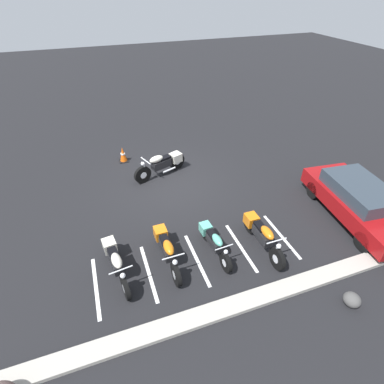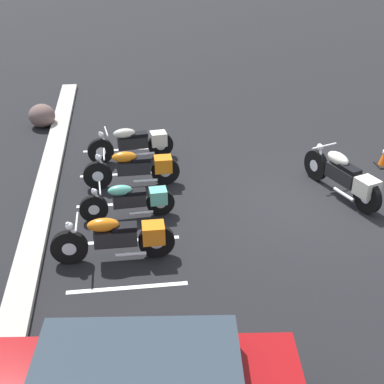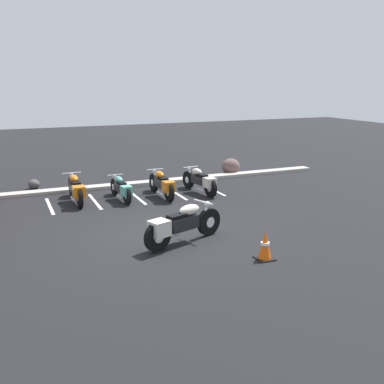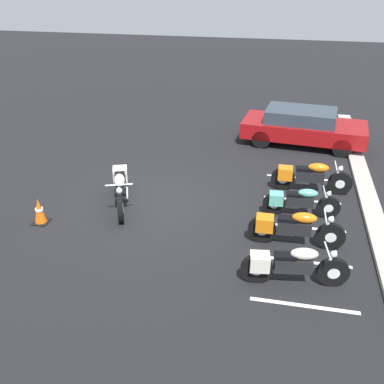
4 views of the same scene
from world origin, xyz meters
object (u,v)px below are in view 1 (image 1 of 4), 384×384
traffic_cone (123,155)px  parked_bike_1 (213,241)px  motorcycle_cream_featured (163,164)px  parked_bike_2 (166,248)px  parked_bike_0 (261,234)px  car_red (359,201)px  parked_bike_3 (116,261)px  landscape_rock_1 (352,300)px

traffic_cone → parked_bike_1: bearing=104.9°
motorcycle_cream_featured → parked_bike_2: motorcycle_cream_featured is taller
parked_bike_0 → parked_bike_1: parked_bike_0 is taller
motorcycle_cream_featured → traffic_cone: motorcycle_cream_featured is taller
parked_bike_1 → car_red: car_red is taller
parked_bike_3 → car_red: (-8.16, 0.33, 0.22)m
parked_bike_1 → car_red: bearing=84.6°
parked_bike_3 → traffic_cone: 6.33m
motorcycle_cream_featured → landscape_rock_1: 8.17m
parked_bike_0 → landscape_rock_1: size_ratio=5.16×
parked_bike_3 → parked_bike_2: bearing=81.7°
parked_bike_1 → landscape_rock_1: bearing=38.5°
parked_bike_1 → landscape_rock_1: 3.92m
parked_bike_3 → car_red: size_ratio=0.49×
parked_bike_2 → car_red: size_ratio=0.50×
parked_bike_1 → parked_bike_3: (2.88, -0.16, 0.05)m
motorcycle_cream_featured → landscape_rock_1: bearing=91.2°
parked_bike_2 → landscape_rock_1: bearing=52.0°
parked_bike_1 → landscape_rock_1: parked_bike_1 is taller
traffic_cone → car_red: bearing=136.9°
motorcycle_cream_featured → parked_bike_1: (-0.30, 4.72, -0.10)m
traffic_cone → landscape_rock_1: bearing=115.0°
parked_bike_1 → traffic_cone: 6.60m
car_red → parked_bike_2: bearing=-86.7°
parked_bike_2 → landscape_rock_1: 5.07m
parked_bike_0 → parked_bike_1: 1.50m
parked_bike_0 → car_red: bearing=91.3°
motorcycle_cream_featured → car_red: size_ratio=0.53×
parked_bike_2 → parked_bike_3: bearing=-91.7°
parked_bike_2 → motorcycle_cream_featured: bearing=165.1°
parked_bike_1 → traffic_cone: (1.70, -6.38, -0.09)m
parked_bike_0 → parked_bike_2: (2.89, -0.42, -0.01)m
motorcycle_cream_featured → car_red: 7.41m
landscape_rock_1 → motorcycle_cream_featured: bearing=-69.0°
parked_bike_1 → traffic_cone: bearing=-168.7°
parked_bike_0 → landscape_rock_1: bearing=23.4°
motorcycle_cream_featured → parked_bike_0: (-1.77, 4.99, -0.04)m
motorcycle_cream_featured → car_red: car_red is taller
parked_bike_3 → landscape_rock_1: 6.30m
parked_bike_2 → parked_bike_3: size_ratio=1.01×
parked_bike_1 → parked_bike_0: bearing=75.9°
parked_bike_0 → parked_bike_1: bearing=-100.8°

